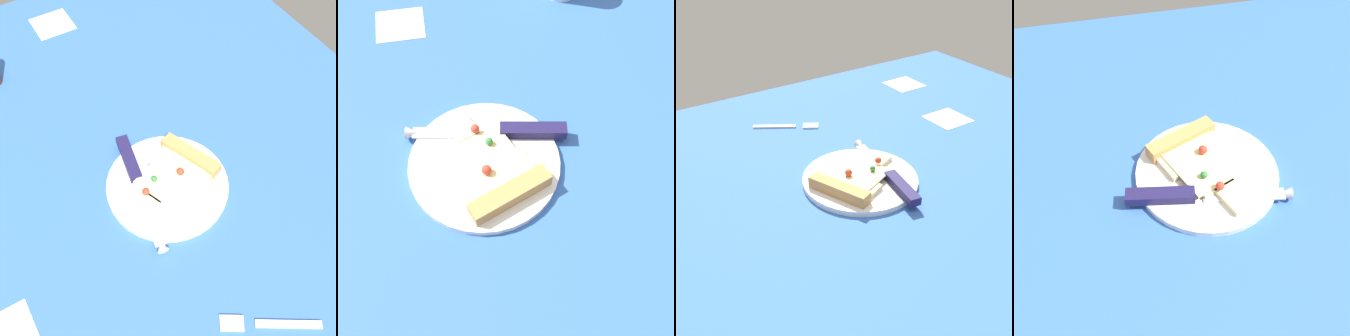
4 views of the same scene
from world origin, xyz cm
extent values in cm
cube|color=#3360B7|center=(0.00, 0.00, -1.50)|extent=(120.45, 120.45, 3.00)
cube|color=white|center=(18.88, -25.24, -0.10)|extent=(9.00, 9.00, 0.20)
cylinder|color=silver|center=(8.03, 8.71, 0.54)|extent=(22.06, 22.06, 1.08)
cube|color=beige|center=(6.56, 12.43, 1.58)|extent=(12.44, 9.64, 1.00)
cube|color=beige|center=(8.59, 7.32, 1.58)|extent=(8.76, 7.86, 1.00)
cube|color=beige|center=(10.43, 2.67, 1.58)|extent=(5.26, 6.16, 1.00)
cube|color=#F2E099|center=(7.66, 9.64, 2.23)|extent=(12.24, 12.69, 0.30)
cube|color=tan|center=(5.45, 15.22, 2.18)|extent=(12.11, 6.84, 2.20)
sphere|color=red|center=(8.04, 11.40, 3.08)|extent=(1.40, 1.40, 1.40)
sphere|color=red|center=(8.58, 4.09, 3.03)|extent=(1.31, 1.31, 1.31)
sphere|color=#2D7A38|center=(6.91, 6.65, 2.93)|extent=(1.11, 1.11, 1.11)
cube|color=silver|center=(12.02, 2.90, 1.23)|extent=(12.16, 4.21, 0.30)
cone|color=silver|center=(17.91, 1.78, 1.23)|extent=(2.34, 2.34, 2.00)
cube|color=#1E1947|center=(0.23, 5.14, 1.88)|extent=(10.24, 4.03, 1.60)
camera|label=1|loc=(43.82, -12.25, 66.62)|focal=46.11mm
camera|label=2|loc=(10.50, 38.97, 48.54)|focal=41.55mm
camera|label=3|loc=(-50.92, 51.66, 48.49)|focal=48.73mm
camera|label=4|loc=(-4.47, -27.22, 46.98)|focal=41.24mm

